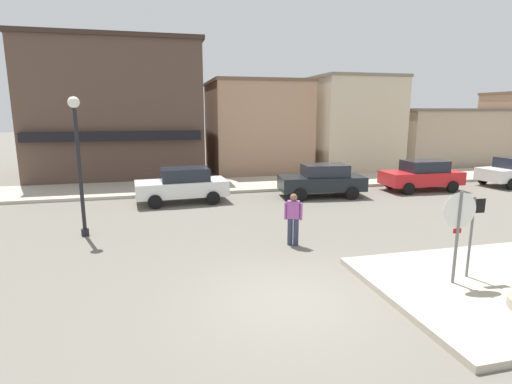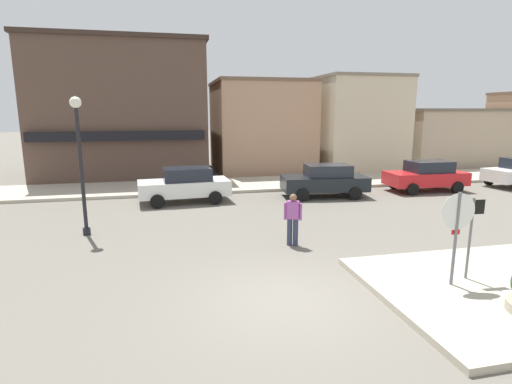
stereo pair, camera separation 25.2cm
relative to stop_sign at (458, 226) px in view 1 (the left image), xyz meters
name	(u,v)px [view 1 (the left image)]	position (x,y,z in m)	size (l,w,h in m)	color
ground_plane	(290,300)	(-3.83, 0.34, -1.52)	(160.00, 160.00, 0.00)	#6B665B
kerb_far	(210,186)	(-3.83, 13.91, -1.44)	(80.00, 4.00, 0.15)	#B7AD99
stop_sign	(458,226)	(0.00, 0.00, 0.00)	(0.82, 0.08, 2.30)	slate
one_way_sign	(471,229)	(0.57, 0.22, -0.19)	(0.60, 0.07, 2.10)	slate
lamp_post	(78,146)	(-8.93, 6.30, 1.44)	(0.36, 0.36, 4.54)	black
parked_car_nearest	(182,185)	(-5.49, 10.51, -0.71)	(4.12, 2.11, 1.56)	white
parked_car_second	(322,180)	(1.09, 10.22, -0.71)	(4.15, 2.18, 1.56)	black
parked_car_third	(422,175)	(6.69, 10.40, -0.71)	(4.03, 1.94, 1.56)	red
pedestrian_crossing_near	(293,218)	(-2.58, 3.79, -0.65)	(0.54, 0.35, 1.61)	#2D334C
building_corner_shop	(120,111)	(-8.75, 20.49, 2.56)	(10.14, 9.69, 8.15)	brown
building_storefront_left_near	(256,126)	(0.18, 19.91, 1.50)	(6.36, 6.88, 6.03)	tan
building_storefront_left_mid	(350,123)	(6.73, 18.70, 1.67)	(5.63, 5.67, 6.37)	beige
building_storefront_right_near	(434,136)	(14.80, 20.24, 0.60)	(8.83, 7.85, 4.22)	tan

